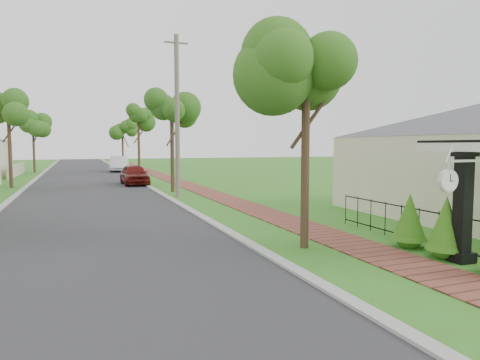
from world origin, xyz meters
TOP-DOWN VIEW (x-y plane):
  - ground at (0.00, 0.00)m, footprint 160.00×160.00m
  - road at (-3.00, 20.00)m, footprint 7.00×120.00m
  - kerb_right at (0.65, 20.00)m, footprint 0.30×120.00m
  - kerb_left at (-6.65, 20.00)m, footprint 0.30×120.00m
  - sidewalk at (3.25, 20.00)m, footprint 1.50×120.00m
  - porch_post at (4.55, -1.00)m, footprint 0.48×0.48m
  - picket_fence at (4.90, -0.00)m, footprint 0.03×8.02m
  - street_trees at (-2.87, 26.84)m, footprint 10.70×37.65m
  - hedge_row at (4.45, -0.98)m, footprint 0.93×3.59m
  - parked_car_red at (-0.00, 21.23)m, footprint 1.72×4.03m
  - parked_car_white at (0.40, 36.62)m, footprint 2.36×4.93m
  - near_tree at (1.90, 1.50)m, footprint 2.21×2.21m
  - utility_pole at (1.22, 13.39)m, footprint 1.20×0.24m
  - station_clock at (3.68, -1.40)m, footprint 1.08×0.13m

SIDE VIEW (x-z plane):
  - ground at x=0.00m, z-range 0.00..0.00m
  - road at x=-3.00m, z-range -0.01..0.01m
  - kerb_right at x=0.65m, z-range -0.05..0.05m
  - kerb_left at x=-6.65m, z-range -0.05..0.05m
  - sidewalk at x=3.25m, z-range -0.01..0.01m
  - picket_fence at x=4.90m, z-range 0.03..1.03m
  - parked_car_red at x=0.00m, z-range 0.00..1.36m
  - hedge_row at x=4.45m, z-range -0.09..1.49m
  - parked_car_white at x=0.40m, z-range 0.00..1.56m
  - porch_post at x=4.55m, z-range -0.14..2.38m
  - station_clock at x=3.68m, z-range 1.61..2.29m
  - utility_pole at x=1.22m, z-range 0.06..8.24m
  - near_tree at x=1.90m, z-range 1.69..7.37m
  - street_trees at x=-2.87m, z-range 1.59..7.48m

